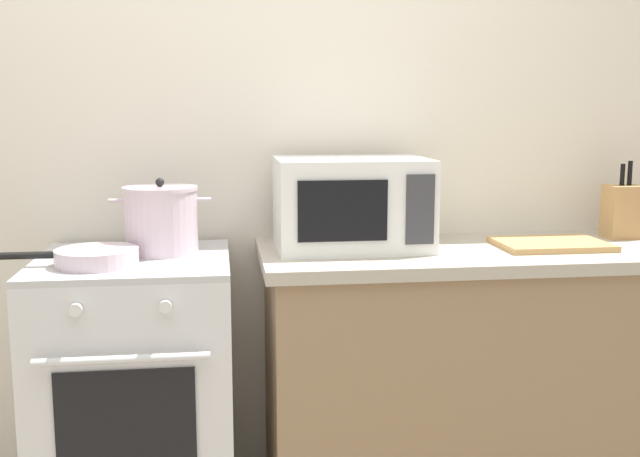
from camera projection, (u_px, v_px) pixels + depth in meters
The scene contains 9 objects.
back_wall at pixel (322, 145), 2.76m from camera, with size 4.40×0.10×2.50m, color silver.
lower_cabinet_right at pixel (506, 383), 2.62m from camera, with size 1.64×0.56×0.88m, color #8C7051.
countertop_right at pixel (511, 253), 2.55m from camera, with size 1.70×0.60×0.04m, color #ADA393.
stove at pixel (138, 397), 2.43m from camera, with size 0.60×0.64×0.92m.
stock_pot at pixel (161, 220), 2.42m from camera, with size 0.32×0.24×0.24m.
frying_pan at pixel (94, 257), 2.24m from camera, with size 0.44×0.24×0.05m.
microwave at pixel (352, 203), 2.51m from camera, with size 0.50×0.37×0.30m.
cutting_board at pixel (551, 244), 2.54m from camera, with size 0.36×0.26×0.02m, color tan.
knife_block at pixel (624, 211), 2.71m from camera, with size 0.13×0.10×0.28m.
Camera 1 is at (-0.08, -1.77, 1.38)m, focal length 42.36 mm.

